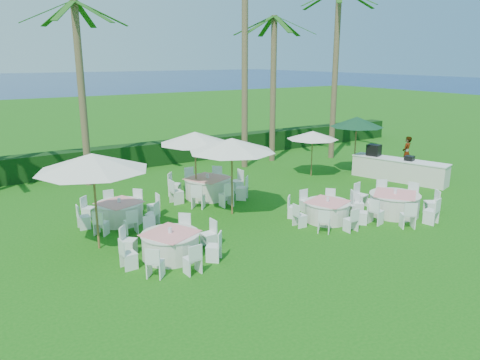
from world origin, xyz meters
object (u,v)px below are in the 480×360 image
object	(u,v)px
banquet_table_c	(394,204)
banquet_table_d	(120,212)
umbrella_d	(313,135)
umbrella_green	(357,122)
umbrella_a	(92,162)
banquet_table_a	(171,244)
umbrella_b	(232,145)
umbrella_c	(195,138)
staff_person	(406,153)
banquet_table_b	(327,211)
buffet_table	(398,169)
banquet_table_e	(208,187)

from	to	relation	value
banquet_table_c	banquet_table_d	xyz separation A→B (m)	(-8.83, 4.61, -0.04)
umbrella_d	umbrella_green	world-z (taller)	umbrella_green
banquet_table_c	umbrella_a	size ratio (longest dim) A/B	0.97
umbrella_green	banquet_table_c	bearing A→B (deg)	-122.12
banquet_table_a	umbrella_a	world-z (taller)	umbrella_a
umbrella_d	umbrella_green	size ratio (longest dim) A/B	0.87
banquet_table_a	umbrella_b	size ratio (longest dim) A/B	0.94
umbrella_c	staff_person	distance (m)	11.81
umbrella_c	staff_person	bearing A→B (deg)	-5.44
banquet_table_d	banquet_table_b	bearing A→B (deg)	-31.01
banquet_table_c	umbrella_c	xyz separation A→B (m)	(-5.25, 5.72, 2.11)
banquet_table_c	umbrella_a	distance (m)	10.73
umbrella_a	umbrella_d	size ratio (longest dim) A/B	1.33
banquet_table_b	buffet_table	world-z (taller)	buffet_table
banquet_table_a	banquet_table_c	size ratio (longest dim) A/B	0.93
banquet_table_a	staff_person	xyz separation A→B (m)	(14.94, 3.71, 0.46)
banquet_table_b	umbrella_c	world-z (taller)	umbrella_c
banquet_table_b	umbrella_b	size ratio (longest dim) A/B	0.88
banquet_table_a	staff_person	size ratio (longest dim) A/B	1.75
umbrella_a	buffet_table	distance (m)	14.44
banquet_table_c	umbrella_d	bearing A→B (deg)	78.58
banquet_table_b	umbrella_a	world-z (taller)	umbrella_a
umbrella_green	umbrella_a	bearing A→B (deg)	-169.17
banquet_table_b	umbrella_d	xyz separation A→B (m)	(3.77, 5.24, 1.65)
umbrella_a	umbrella_c	size ratio (longest dim) A/B	1.15
banquet_table_d	umbrella_green	xyz separation A→B (m)	(12.13, 0.64, 2.22)
banquet_table_d	umbrella_green	world-z (taller)	umbrella_green
banquet_table_c	buffet_table	distance (m)	5.26
umbrella_b	banquet_table_e	bearing A→B (deg)	83.89
umbrella_a	umbrella_d	bearing A→B (deg)	16.59
umbrella_a	umbrella_b	distance (m)	5.15
banquet_table_b	umbrella_c	bearing A→B (deg)	118.95
banquet_table_a	umbrella_a	xyz separation A→B (m)	(-1.58, 1.78, 2.30)
umbrella_b	buffet_table	distance (m)	9.38
umbrella_green	buffet_table	bearing A→B (deg)	-67.34
banquet_table_b	banquet_table_d	distance (m)	7.34
umbrella_green	umbrella_c	bearing A→B (deg)	176.87
umbrella_b	staff_person	distance (m)	11.62
umbrella_c	umbrella_b	bearing A→B (deg)	-84.75
banquet_table_c	umbrella_b	size ratio (longest dim) A/B	1.01
umbrella_c	buffet_table	bearing A→B (deg)	-14.74
umbrella_d	staff_person	xyz separation A→B (m)	(5.16, -1.46, -1.17)
banquet_table_a	banquet_table_e	xyz separation A→B (m)	(3.78, 4.70, 0.05)
banquet_table_d	buffet_table	size ratio (longest dim) A/B	0.64
banquet_table_b	buffet_table	bearing A→B (deg)	19.93
banquet_table_e	umbrella_c	world-z (taller)	umbrella_c
buffet_table	banquet_table_e	bearing A→B (deg)	165.20
umbrella_green	umbrella_d	bearing A→B (deg)	158.53
banquet_table_d	umbrella_b	bearing A→B (deg)	-19.54
umbrella_a	umbrella_c	xyz separation A→B (m)	(4.89, 3.04, -0.17)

